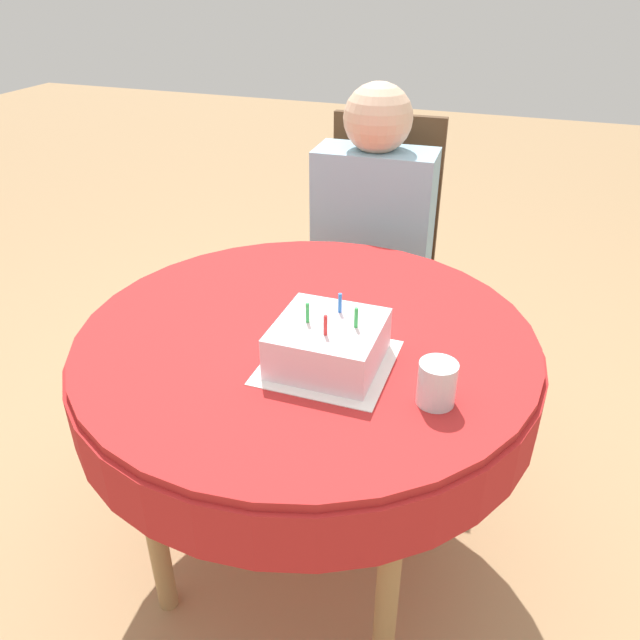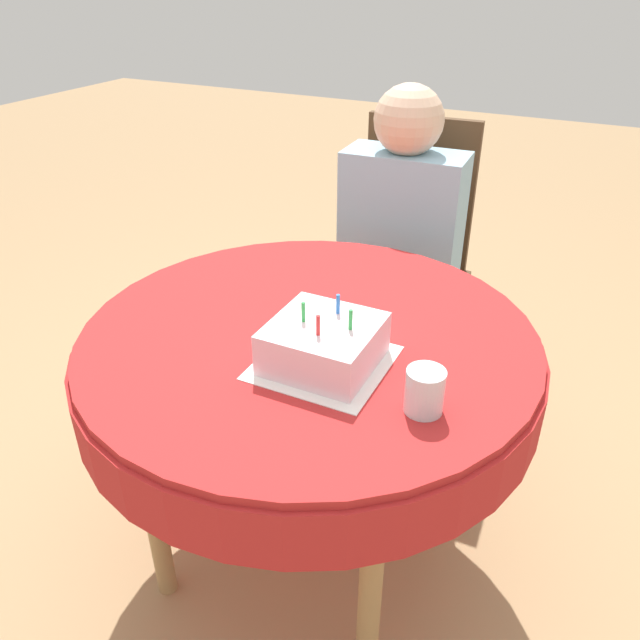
% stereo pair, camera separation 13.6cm
% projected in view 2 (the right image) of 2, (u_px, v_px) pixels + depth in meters
% --- Properties ---
extents(ground_plane, '(12.00, 12.00, 0.00)m').
position_uv_depth(ground_plane, '(311.00, 547.00, 1.81)').
color(ground_plane, '#A37F56').
extents(dining_table, '(1.07, 1.07, 0.74)m').
position_uv_depth(dining_table, '(309.00, 362.00, 1.48)').
color(dining_table, '#B22323').
rests_on(dining_table, ground_plane).
extents(chair, '(0.46, 0.46, 1.02)m').
position_uv_depth(chair, '(405.00, 259.00, 2.24)').
color(chair, '#4C331E').
rests_on(chair, ground_plane).
extents(person, '(0.40, 0.30, 1.15)m').
position_uv_depth(person, '(400.00, 225.00, 2.07)').
color(person, '#DBB293').
rests_on(person, ground_plane).
extents(napkin, '(0.27, 0.27, 0.00)m').
position_uv_depth(napkin, '(324.00, 363.00, 1.32)').
color(napkin, white).
rests_on(napkin, dining_table).
extents(birthday_cake, '(0.22, 0.22, 0.14)m').
position_uv_depth(birthday_cake, '(324.00, 344.00, 1.29)').
color(birthday_cake, silver).
rests_on(birthday_cake, dining_table).
extents(drinking_glass, '(0.07, 0.07, 0.09)m').
position_uv_depth(drinking_glass, '(425.00, 391.00, 1.16)').
color(drinking_glass, silver).
rests_on(drinking_glass, dining_table).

